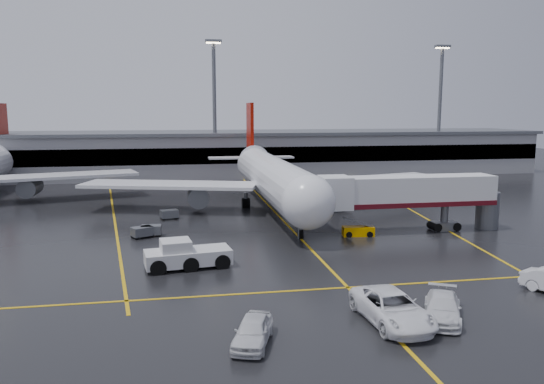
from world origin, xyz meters
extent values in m
plane|color=black|center=(0.00, 0.00, 0.00)|extent=(220.00, 220.00, 0.00)
cube|color=gold|center=(0.00, 0.00, 0.01)|extent=(0.25, 90.00, 0.02)
cube|color=gold|center=(0.00, -22.00, 0.01)|extent=(60.00, 0.25, 0.02)
cube|color=gold|center=(-20.00, 10.00, 0.01)|extent=(9.99, 69.35, 0.02)
cube|color=gold|center=(18.00, 10.00, 0.01)|extent=(7.57, 69.64, 0.02)
cube|color=gray|center=(0.00, 48.00, 4.00)|extent=(120.00, 18.00, 8.00)
cube|color=black|center=(0.00, 39.20, 4.50)|extent=(120.00, 0.40, 3.00)
cube|color=#595B60|center=(0.00, 48.00, 8.30)|extent=(122.00, 19.00, 0.60)
cylinder|color=#595B60|center=(-5.00, 42.00, 12.50)|extent=(0.70, 0.70, 25.00)
cube|color=#595B60|center=(-5.00, 42.00, 25.20)|extent=(3.00, 1.20, 0.50)
cube|color=#FFE5B2|center=(-5.00, 42.00, 24.90)|extent=(2.60, 0.90, 0.20)
cylinder|color=#595B60|center=(40.00, 42.00, 12.50)|extent=(0.70, 0.70, 25.00)
cube|color=#595B60|center=(40.00, 42.00, 25.20)|extent=(3.00, 1.20, 0.50)
cube|color=#FFE5B2|center=(40.00, 42.00, 24.90)|extent=(2.60, 0.90, 0.20)
cylinder|color=silver|center=(0.00, 8.00, 4.20)|extent=(5.20, 36.00, 5.20)
sphere|color=silver|center=(0.00, -10.00, 4.20)|extent=(5.20, 5.20, 5.20)
cone|color=silver|center=(0.00, 29.00, 4.80)|extent=(4.94, 8.00, 4.94)
cube|color=#8F0B00|center=(0.00, 30.00, 9.70)|extent=(0.50, 5.50, 8.50)
cube|color=silver|center=(0.00, 29.00, 5.00)|extent=(14.00, 3.00, 0.25)
cube|color=silver|center=(-13.00, 10.00, 3.40)|extent=(22.80, 11.83, 0.40)
cube|color=silver|center=(13.00, 10.00, 3.40)|extent=(22.80, 11.83, 0.40)
cylinder|color=#595B60|center=(-9.50, 9.00, 2.00)|extent=(2.60, 4.50, 2.60)
cylinder|color=#595B60|center=(9.50, 9.00, 2.00)|extent=(2.60, 4.50, 2.60)
cylinder|color=#595B60|center=(0.00, -7.00, 1.00)|extent=(0.56, 0.56, 2.00)
cylinder|color=#595B60|center=(-3.20, 11.00, 1.00)|extent=(0.56, 0.56, 2.00)
cylinder|color=#595B60|center=(3.20, 11.00, 1.00)|extent=(0.56, 0.56, 2.00)
cylinder|color=black|center=(0.00, -7.00, 0.45)|extent=(0.40, 1.10, 1.10)
cylinder|color=black|center=(-3.20, 11.00, 0.55)|extent=(1.00, 1.40, 1.40)
cylinder|color=black|center=(3.20, 11.00, 0.55)|extent=(1.00, 1.40, 1.40)
cone|color=silver|center=(-42.00, 41.00, 4.80)|extent=(4.94, 8.00, 4.94)
cube|color=#8F0B00|center=(-42.00, 42.00, 9.70)|extent=(0.50, 5.50, 8.50)
cube|color=silver|center=(-42.00, 41.00, 5.00)|extent=(14.00, 3.00, 0.25)
cube|color=silver|center=(-29.00, 22.00, 3.40)|extent=(22.80, 11.83, 0.40)
cylinder|color=#595B60|center=(-32.50, 21.00, 2.00)|extent=(2.60, 4.50, 2.60)
cube|color=silver|center=(12.00, -6.00, 4.40)|extent=(18.00, 3.20, 3.00)
cube|color=#4C0912|center=(12.00, -6.00, 3.10)|extent=(18.00, 3.30, 0.50)
cube|color=silver|center=(3.80, -6.00, 4.40)|extent=(3.00, 3.40, 3.30)
cylinder|color=#595B60|center=(16.00, -6.00, 1.50)|extent=(0.80, 0.80, 3.00)
cube|color=#595B60|center=(16.00, -6.00, 0.45)|extent=(2.60, 1.60, 0.90)
cylinder|color=#595B60|center=(21.00, -6.00, 2.00)|extent=(2.40, 2.40, 4.00)
cylinder|color=black|center=(14.90, -6.00, 0.45)|extent=(0.90, 1.80, 0.90)
cylinder|color=black|center=(17.10, -6.00, 0.45)|extent=(0.90, 1.80, 0.90)
cube|color=silver|center=(-11.25, -14.94, 0.88)|extent=(7.19, 3.71, 1.18)
cube|color=silver|center=(-12.22, -15.09, 1.86)|extent=(2.67, 2.67, 0.98)
cube|color=black|center=(-12.22, -15.09, 1.86)|extent=(2.40, 2.40, 0.88)
cylinder|color=black|center=(-13.77, -15.31, 0.54)|extent=(1.69, 3.10, 1.28)
cylinder|color=black|center=(-11.25, -14.94, 0.54)|extent=(1.69, 3.10, 1.28)
cylinder|color=black|center=(-8.72, -14.58, 0.54)|extent=(1.69, 3.10, 1.28)
cube|color=#DB9000|center=(6.07, -6.90, 0.48)|extent=(3.31, 1.69, 0.97)
cube|color=#595B60|center=(6.07, -6.90, 1.41)|extent=(3.13, 1.15, 1.11)
cylinder|color=black|center=(5.02, -6.77, 0.26)|extent=(0.79, 1.56, 0.62)
cylinder|color=black|center=(7.12, -7.02, 0.26)|extent=(0.79, 1.56, 0.62)
imported|color=white|center=(0.57, -28.60, 0.94)|extent=(3.60, 6.99, 1.89)
imported|color=silver|center=(3.83, -28.63, 0.76)|extent=(4.28, 5.62, 1.52)
imported|color=silver|center=(-8.06, -30.01, 0.76)|extent=(3.16, 4.82, 1.53)
cube|color=#595B60|center=(-14.75, -3.30, 0.65)|extent=(2.05, 1.37, 0.90)
cylinder|color=black|center=(-15.57, -3.77, 0.18)|extent=(0.40, 0.20, 0.40)
cylinder|color=black|center=(-13.97, -3.83, 0.18)|extent=(0.40, 0.20, 0.40)
cylinder|color=black|center=(-15.53, -2.77, 0.18)|extent=(0.40, 0.20, 0.40)
cylinder|color=black|center=(-13.94, -2.83, 0.18)|extent=(0.40, 0.20, 0.40)
cube|color=#595B60|center=(-15.61, -3.86, 0.65)|extent=(2.38, 2.08, 0.90)
cylinder|color=black|center=(-16.08, -4.68, 0.18)|extent=(0.40, 0.20, 0.40)
cylinder|color=black|center=(-14.67, -3.93, 0.18)|extent=(0.40, 0.20, 0.40)
cylinder|color=black|center=(-16.55, -3.79, 0.18)|extent=(0.40, 0.20, 0.40)
cylinder|color=black|center=(-15.13, -3.05, 0.18)|extent=(0.40, 0.20, 0.40)
cube|color=#595B60|center=(-13.05, 4.97, 0.65)|extent=(2.27, 1.78, 0.90)
cylinder|color=black|center=(-13.69, 4.28, 0.18)|extent=(0.40, 0.20, 0.40)
cylinder|color=black|center=(-12.15, 4.70, 0.18)|extent=(0.40, 0.20, 0.40)
cylinder|color=black|center=(-13.96, 5.24, 0.18)|extent=(0.40, 0.20, 0.40)
cylinder|color=black|center=(-12.41, 5.66, 0.18)|extent=(0.40, 0.20, 0.40)
camera|label=1|loc=(-11.79, -56.87, 12.63)|focal=34.68mm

